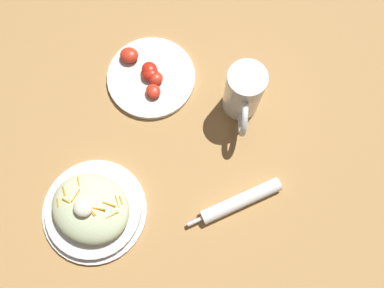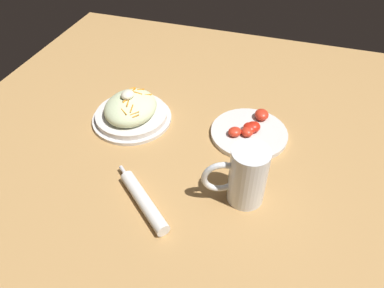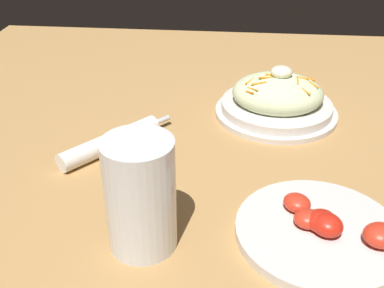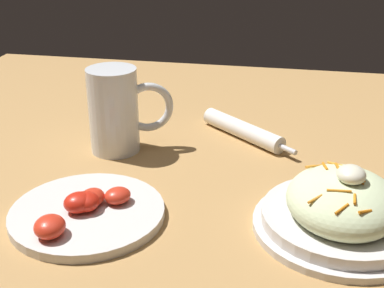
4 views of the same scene
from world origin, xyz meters
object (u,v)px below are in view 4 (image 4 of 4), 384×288
object	(u,v)px
beer_mug	(116,115)
tomato_plate	(86,212)
napkin_roll	(243,130)
salad_plate	(342,209)

from	to	relation	value
beer_mug	tomato_plate	bearing A→B (deg)	-172.55
napkin_roll	beer_mug	bearing A→B (deg)	113.71
beer_mug	napkin_roll	world-z (taller)	beer_mug
napkin_roll	tomato_plate	distance (m)	0.37
salad_plate	tomato_plate	bearing A→B (deg)	96.53
beer_mug	tomato_plate	xyz separation A→B (m)	(-0.23, -0.03, -0.06)
napkin_roll	salad_plate	bearing A→B (deg)	-150.51
beer_mug	salad_plate	bearing A→B (deg)	-116.76
salad_plate	napkin_roll	size ratio (longest dim) A/B	1.26
beer_mug	napkin_roll	distance (m)	0.24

